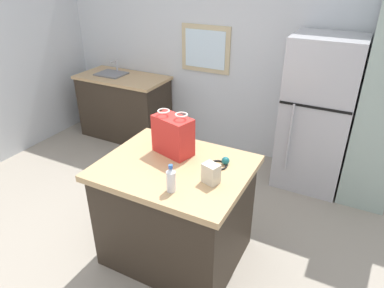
{
  "coord_description": "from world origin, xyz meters",
  "views": [
    {
      "loc": [
        1.49,
        -1.93,
        2.36
      ],
      "look_at": [
        0.29,
        0.39,
        0.98
      ],
      "focal_mm": 32.54,
      "sensor_mm": 36.0,
      "label": 1
    }
  ],
  "objects": [
    {
      "name": "kitchen_island",
      "position": [
        0.29,
        0.09,
        0.47
      ],
      "size": [
        1.18,
        0.96,
        0.93
      ],
      "color": "#33281E",
      "rests_on": "ground"
    },
    {
      "name": "back_wall",
      "position": [
        -0.01,
        2.24,
        1.28
      ],
      "size": [
        5.25,
        0.13,
        2.56
      ],
      "color": "silver",
      "rests_on": "ground"
    },
    {
      "name": "sink_counter",
      "position": [
        -1.59,
        1.85,
        0.47
      ],
      "size": [
        1.29,
        0.66,
        1.11
      ],
      "color": "#33281E",
      "rests_on": "ground"
    },
    {
      "name": "refrigerator",
      "position": [
        1.09,
        1.84,
        0.86
      ],
      "size": [
        0.72,
        0.69,
        1.71
      ],
      "color": "#B7B7BC",
      "rests_on": "ground"
    },
    {
      "name": "ear_defenders",
      "position": [
        0.59,
        0.24,
        0.95
      ],
      "size": [
        0.21,
        0.21,
        0.06
      ],
      "color": "black",
      "rests_on": "kitchen_island"
    },
    {
      "name": "tall_cabinet",
      "position": [
        1.7,
        1.84,
        1.07
      ],
      "size": [
        0.47,
        0.61,
        2.14
      ],
      "color": "#9EB2A8",
      "rests_on": "ground"
    },
    {
      "name": "bottle",
      "position": [
        0.44,
        -0.22,
        1.02
      ],
      "size": [
        0.07,
        0.07,
        0.21
      ],
      "color": "white",
      "rests_on": "kitchen_island"
    },
    {
      "name": "ground",
      "position": [
        0.0,
        0.0,
        0.0
      ],
      "size": [
        6.3,
        6.3,
        0.0
      ],
      "primitive_type": "plane",
      "color": "#9E9384"
    },
    {
      "name": "shopping_bag",
      "position": [
        0.18,
        0.27,
        1.09
      ],
      "size": [
        0.37,
        0.27,
        0.37
      ],
      "color": "red",
      "rests_on": "kitchen_island"
    },
    {
      "name": "small_box",
      "position": [
        0.64,
        0.01,
        1.0
      ],
      "size": [
        0.14,
        0.12,
        0.15
      ],
      "primitive_type": "cube",
      "rotation": [
        0.0,
        0.0,
        -0.32
      ],
      "color": "beige",
      "rests_on": "kitchen_island"
    }
  ]
}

